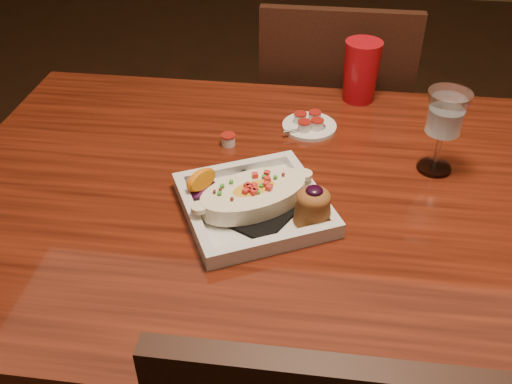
# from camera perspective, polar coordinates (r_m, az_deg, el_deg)

# --- Properties ---
(table) EXTENTS (1.50, 0.90, 0.75)m
(table) POSITION_cam_1_polar(r_m,az_deg,el_deg) (1.15, 7.12, -4.30)
(table) COLOR maroon
(table) RESTS_ON floor
(chair_far) EXTENTS (0.42, 0.42, 0.93)m
(chair_far) POSITION_cam_1_polar(r_m,az_deg,el_deg) (1.74, 7.40, 5.77)
(chair_far) COLOR black
(chair_far) RESTS_ON floor
(plate) EXTENTS (0.33, 0.33, 0.08)m
(plate) POSITION_cam_1_polar(r_m,az_deg,el_deg) (1.02, 0.36, -0.82)
(plate) COLOR silver
(plate) RESTS_ON table
(goblet) EXTENTS (0.08, 0.08, 0.17)m
(goblet) POSITION_cam_1_polar(r_m,az_deg,el_deg) (1.14, 18.40, 7.08)
(goblet) COLOR silver
(goblet) RESTS_ON table
(saucer) EXTENTS (0.12, 0.12, 0.08)m
(saucer) POSITION_cam_1_polar(r_m,az_deg,el_deg) (1.28, 5.29, 6.72)
(saucer) COLOR silver
(saucer) RESTS_ON table
(creamer_loose) EXTENTS (0.03, 0.03, 0.02)m
(creamer_loose) POSITION_cam_1_polar(r_m,az_deg,el_deg) (1.22, -2.79, 5.26)
(creamer_loose) COLOR silver
(creamer_loose) RESTS_ON table
(red_tumbler) EXTENTS (0.09, 0.09, 0.15)m
(red_tumbler) POSITION_cam_1_polar(r_m,az_deg,el_deg) (1.39, 10.46, 11.78)
(red_tumbler) COLOR #B30C15
(red_tumbler) RESTS_ON table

